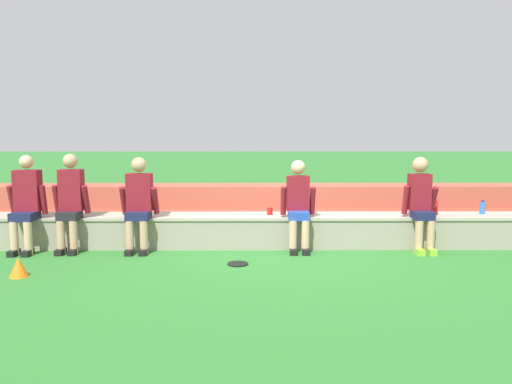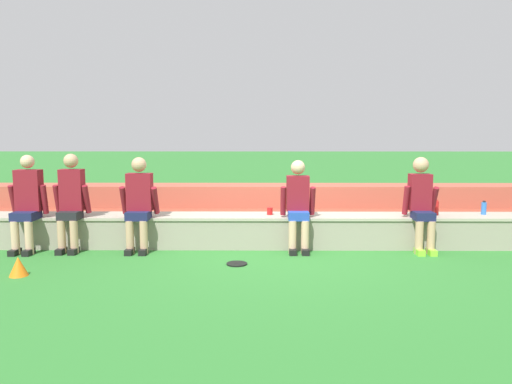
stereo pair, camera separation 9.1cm
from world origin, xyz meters
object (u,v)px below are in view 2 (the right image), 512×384
object	(u,v)px
person_center	(139,202)
person_right_of_center	(298,203)
frisbee	(237,264)
person_left_of_center	(71,200)
water_bottle_near_left	(484,208)
person_far_right	(421,201)
plastic_cup_right_end	(270,211)
sports_cone	(18,266)
person_far_left	(27,201)
water_bottle_mid_left	(437,208)

from	to	relation	value
person_center	person_right_of_center	xyz separation A→B (m)	(2.28, 0.03, -0.03)
person_center	frisbee	size ratio (longest dim) A/B	5.01
person_left_of_center	water_bottle_near_left	xyz separation A→B (m)	(6.08, 0.35, -0.16)
person_left_of_center	frisbee	xyz separation A→B (m)	(2.41, -0.75, -0.73)
person_far_right	plastic_cup_right_end	distance (m)	2.19
water_bottle_near_left	frisbee	distance (m)	3.87
person_center	plastic_cup_right_end	distance (m)	1.92
sports_cone	frisbee	bearing A→B (deg)	11.46
plastic_cup_right_end	person_center	bearing A→B (deg)	-170.11
person_far_left	person_left_of_center	size ratio (longest dim) A/B	0.99
person_far_left	person_left_of_center	bearing A→B (deg)	2.99
water_bottle_near_left	person_right_of_center	bearing A→B (deg)	-173.13
person_far_left	person_far_right	size ratio (longest dim) A/B	1.02
person_center	water_bottle_mid_left	bearing A→B (deg)	4.11
water_bottle_near_left	water_bottle_mid_left	world-z (taller)	water_bottle_mid_left
person_center	water_bottle_mid_left	xyz separation A→B (m)	(4.37, 0.31, -0.13)
person_far_left	frisbee	world-z (taller)	person_far_left
person_far_left	water_bottle_mid_left	size ratio (longest dim) A/B	6.07
person_left_of_center	frisbee	world-z (taller)	person_left_of_center
person_left_of_center	person_center	distance (m)	0.98
person_far_right	sports_cone	xyz separation A→B (m)	(-5.19, -1.30, -0.60)
person_far_left	water_bottle_mid_left	distance (m)	5.98
person_far_left	person_right_of_center	distance (m)	3.88
person_far_left	person_right_of_center	world-z (taller)	person_far_left
water_bottle_near_left	person_center	bearing A→B (deg)	-175.86
plastic_cup_right_end	sports_cone	world-z (taller)	plastic_cup_right_end
person_left_of_center	water_bottle_near_left	size ratio (longest dim) A/B	6.74
person_left_of_center	person_center	world-z (taller)	person_left_of_center
person_left_of_center	frisbee	bearing A→B (deg)	-17.24
frisbee	sports_cone	size ratio (longest dim) A/B	1.17
person_center	water_bottle_near_left	size ratio (longest dim) A/B	6.51
person_right_of_center	sports_cone	xyz separation A→B (m)	(-3.42, -1.28, -0.57)
water_bottle_near_left	plastic_cup_right_end	bearing A→B (deg)	-179.26
person_right_of_center	frisbee	size ratio (longest dim) A/B	4.84
plastic_cup_right_end	person_left_of_center	bearing A→B (deg)	-173.79
person_far_left	sports_cone	bearing A→B (deg)	-69.78
water_bottle_near_left	plastic_cup_right_end	world-z (taller)	water_bottle_near_left
frisbee	person_far_right	bearing A→B (deg)	16.49
person_far_left	person_right_of_center	size ratio (longest dim) A/B	1.06
plastic_cup_right_end	sports_cone	xyz separation A→B (m)	(-3.02, -1.58, -0.41)
person_far_left	person_left_of_center	world-z (taller)	person_left_of_center
person_far_right	frisbee	bearing A→B (deg)	-163.51
water_bottle_near_left	sports_cone	world-z (taller)	water_bottle_near_left
person_right_of_center	water_bottle_mid_left	world-z (taller)	person_right_of_center
water_bottle_near_left	water_bottle_mid_left	size ratio (longest dim) A/B	0.91
person_far_left	water_bottle_near_left	size ratio (longest dim) A/B	6.67
person_right_of_center	frisbee	bearing A→B (deg)	-138.04
person_left_of_center	person_far_right	world-z (taller)	person_left_of_center
person_center	sports_cone	bearing A→B (deg)	-132.30
water_bottle_mid_left	sports_cone	world-z (taller)	water_bottle_mid_left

